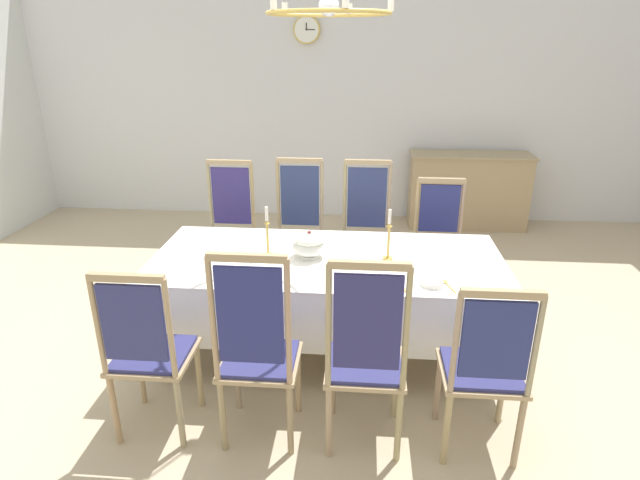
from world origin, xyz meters
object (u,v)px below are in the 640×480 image
(chair_north_c, at_px, (366,231))
(chandelier, at_px, (329,12))
(mounted_clock, at_px, (307,30))
(chair_north_d, at_px, (439,239))
(chair_south_a, at_px, (148,350))
(chair_south_b, at_px, (257,349))
(dining_table, at_px, (327,267))
(chair_north_a, at_px, (230,228))
(soup_tureen, at_px, (309,244))
(spoon_primary, at_px, (447,283))
(bowl_near_right, at_px, (384,281))
(chair_south_d, at_px, (485,366))
(sideboard, at_px, (468,190))
(chair_north_b, at_px, (299,229))
(candlestick_west, at_px, (267,236))
(chair_south_c, at_px, (366,355))
(bowl_near_left, at_px, (432,283))
(spoon_secondary, at_px, (401,282))
(candlestick_east, at_px, (389,240))

(chair_north_c, xyz_separation_m, chandelier, (-0.27, -0.95, 1.73))
(mounted_clock, bearing_deg, chair_north_d, -58.02)
(chair_north_d, bearing_deg, chair_south_a, 45.40)
(chair_south_b, distance_m, mounted_clock, 4.43)
(dining_table, distance_m, mounted_clock, 3.56)
(chair_south_a, height_order, chair_north_a, chair_north_a)
(soup_tureen, relative_size, spoon_primary, 1.39)
(dining_table, distance_m, bowl_near_right, 0.55)
(chair_south_d, bearing_deg, chair_north_a, 134.49)
(spoon_primary, distance_m, mounted_clock, 4.02)
(sideboard, distance_m, mounted_clock, 2.71)
(chair_north_a, bearing_deg, spoon_primary, 142.86)
(soup_tureen, distance_m, spoon_primary, 0.97)
(chair_north_b, relative_size, candlestick_west, 3.38)
(chair_south_b, distance_m, chair_south_c, 0.59)
(dining_table, height_order, bowl_near_left, bowl_near_left)
(chair_south_c, xyz_separation_m, soup_tureen, (-0.40, 0.95, 0.25))
(soup_tureen, relative_size, chandelier, 0.32)
(bowl_near_left, height_order, spoon_primary, bowl_near_left)
(chair_south_a, bearing_deg, spoon_secondary, 21.99)
(bowl_near_right, relative_size, mounted_clock, 0.52)
(spoon_secondary, bearing_deg, mounted_clock, 96.33)
(sideboard, bearing_deg, chair_south_b, 64.49)
(chair_north_a, relative_size, chair_north_d, 1.11)
(chair_south_c, distance_m, chair_south_d, 0.64)
(chair_south_a, distance_m, candlestick_west, 1.13)
(candlestick_east, height_order, sideboard, candlestick_east)
(chair_south_c, height_order, chair_south_d, chair_south_c)
(chair_north_c, bearing_deg, bowl_near_left, 107.07)
(soup_tureen, xyz_separation_m, bowl_near_left, (0.81, -0.38, -0.08))
(spoon_secondary, bearing_deg, chair_south_c, -119.17)
(dining_table, height_order, chair_north_d, chair_north_d)
(chair_south_d, bearing_deg, spoon_primary, 103.05)
(mounted_clock, bearing_deg, chair_south_b, -87.91)
(chair_south_a, height_order, chandelier, chandelier)
(candlestick_east, xyz_separation_m, mounted_clock, (-0.89, 3.15, 1.37))
(chair_south_c, distance_m, soup_tureen, 1.06)
(chair_south_b, xyz_separation_m, chair_north_b, (0.00, 1.90, -0.00))
(soup_tureen, relative_size, candlestick_west, 0.66)
(chair_south_b, xyz_separation_m, chair_south_c, (0.59, 0.00, -0.01))
(soup_tureen, bearing_deg, spoon_secondary, -30.45)
(chair_north_c, height_order, bowl_near_left, chair_north_c)
(chair_north_d, height_order, candlestick_west, candlestick_west)
(chair_south_b, distance_m, candlestick_east, 1.24)
(soup_tureen, bearing_deg, sideboard, 60.48)
(dining_table, relative_size, sideboard, 1.69)
(bowl_near_right, bearing_deg, chair_north_d, 68.25)
(chair_south_d, bearing_deg, chair_north_c, 108.63)
(spoon_secondary, relative_size, mounted_clock, 0.56)
(chair_south_b, distance_m, sideboard, 4.27)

